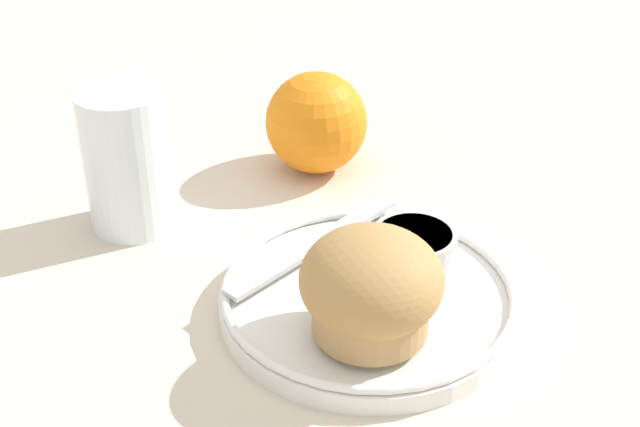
{
  "coord_description": "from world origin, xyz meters",
  "views": [
    {
      "loc": [
        -0.26,
        -0.41,
        0.38
      ],
      "look_at": [
        -0.02,
        0.05,
        0.06
      ],
      "focal_mm": 50.0,
      "sensor_mm": 36.0,
      "label": 1
    }
  ],
  "objects_px": {
    "muffin": "(371,287)",
    "butter_knife": "(316,244)",
    "orange_fruit": "(316,123)",
    "juice_glass": "(127,160)"
  },
  "relations": [
    {
      "from": "muffin",
      "to": "butter_knife",
      "type": "relative_size",
      "value": 0.55
    },
    {
      "from": "butter_knife",
      "to": "orange_fruit",
      "type": "height_order",
      "value": "orange_fruit"
    },
    {
      "from": "muffin",
      "to": "orange_fruit",
      "type": "xyz_separation_m",
      "value": [
        0.08,
        0.23,
        -0.01
      ]
    },
    {
      "from": "muffin",
      "to": "orange_fruit",
      "type": "bearing_deg",
      "value": 71.14
    },
    {
      "from": "muffin",
      "to": "orange_fruit",
      "type": "height_order",
      "value": "muffin"
    },
    {
      "from": "butter_knife",
      "to": "orange_fruit",
      "type": "relative_size",
      "value": 1.88
    },
    {
      "from": "muffin",
      "to": "butter_knife",
      "type": "xyz_separation_m",
      "value": [
        0.01,
        0.1,
        -0.03
      ]
    },
    {
      "from": "muffin",
      "to": "orange_fruit",
      "type": "distance_m",
      "value": 0.25
    },
    {
      "from": "orange_fruit",
      "to": "juice_glass",
      "type": "relative_size",
      "value": 0.77
    },
    {
      "from": "butter_knife",
      "to": "juice_glass",
      "type": "bearing_deg",
      "value": 109.8
    }
  ]
}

